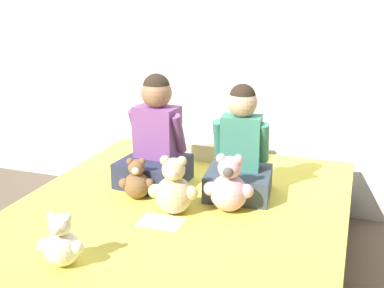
{
  "coord_description": "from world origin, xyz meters",
  "views": [
    {
      "loc": [
        0.82,
        -2.12,
        1.49
      ],
      "look_at": [
        0.0,
        0.21,
        0.71
      ],
      "focal_mm": 45.0,
      "sensor_mm": 36.0,
      "label": 1
    }
  ],
  "objects_px": {
    "bed": "(179,244)",
    "pillow_at_headboard": "(223,149)",
    "child_on_left": "(155,141)",
    "teddy_bear_held_by_left_child": "(137,181)",
    "sign_card": "(161,222)",
    "teddy_bear_at_foot_of_bed": "(62,243)",
    "child_on_right": "(240,153)",
    "teddy_bear_between_children": "(174,189)",
    "teddy_bear_held_by_right_child": "(229,187)"
  },
  "relations": [
    {
      "from": "child_on_right",
      "to": "teddy_bear_held_by_right_child",
      "type": "xyz_separation_m",
      "value": [
        0.0,
        -0.23,
        -0.11
      ]
    },
    {
      "from": "teddy_bear_between_children",
      "to": "sign_card",
      "type": "relative_size",
      "value": 1.43
    },
    {
      "from": "child_on_left",
      "to": "teddy_bear_at_foot_of_bed",
      "type": "bearing_deg",
      "value": -84.12
    },
    {
      "from": "bed",
      "to": "teddy_bear_at_foot_of_bed",
      "type": "distance_m",
      "value": 0.78
    },
    {
      "from": "bed",
      "to": "child_on_left",
      "type": "relative_size",
      "value": 3.2
    },
    {
      "from": "teddy_bear_held_by_left_child",
      "to": "pillow_at_headboard",
      "type": "height_order",
      "value": "teddy_bear_held_by_left_child"
    },
    {
      "from": "child_on_right",
      "to": "pillow_at_headboard",
      "type": "xyz_separation_m",
      "value": [
        -0.25,
        0.56,
        -0.18
      ]
    },
    {
      "from": "teddy_bear_held_by_right_child",
      "to": "teddy_bear_held_by_left_child",
      "type": "bearing_deg",
      "value": 171.97
    },
    {
      "from": "teddy_bear_between_children",
      "to": "pillow_at_headboard",
      "type": "bearing_deg",
      "value": 77.94
    },
    {
      "from": "teddy_bear_at_foot_of_bed",
      "to": "bed",
      "type": "bearing_deg",
      "value": 57.35
    },
    {
      "from": "child_on_right",
      "to": "teddy_bear_held_by_right_child",
      "type": "bearing_deg",
      "value": -95.32
    },
    {
      "from": "sign_card",
      "to": "bed",
      "type": "bearing_deg",
      "value": 84.51
    },
    {
      "from": "teddy_bear_at_foot_of_bed",
      "to": "sign_card",
      "type": "bearing_deg",
      "value": 52.08
    },
    {
      "from": "teddy_bear_held_by_right_child",
      "to": "teddy_bear_between_children",
      "type": "distance_m",
      "value": 0.28
    },
    {
      "from": "teddy_bear_between_children",
      "to": "pillow_at_headboard",
      "type": "distance_m",
      "value": 0.91
    },
    {
      "from": "child_on_left",
      "to": "teddy_bear_held_by_left_child",
      "type": "relative_size",
      "value": 2.78
    },
    {
      "from": "teddy_bear_held_by_left_child",
      "to": "sign_card",
      "type": "height_order",
      "value": "teddy_bear_held_by_left_child"
    },
    {
      "from": "teddy_bear_held_by_left_child",
      "to": "teddy_bear_between_children",
      "type": "relative_size",
      "value": 0.76
    },
    {
      "from": "teddy_bear_at_foot_of_bed",
      "to": "sign_card",
      "type": "relative_size",
      "value": 1.1
    },
    {
      "from": "child_on_right",
      "to": "pillow_at_headboard",
      "type": "distance_m",
      "value": 0.64
    },
    {
      "from": "child_on_left",
      "to": "teddy_bear_at_foot_of_bed",
      "type": "relative_size",
      "value": 2.74
    },
    {
      "from": "teddy_bear_held_by_left_child",
      "to": "teddy_bear_at_foot_of_bed",
      "type": "relative_size",
      "value": 0.98
    },
    {
      "from": "teddy_bear_held_by_right_child",
      "to": "pillow_at_headboard",
      "type": "relative_size",
      "value": 0.62
    },
    {
      "from": "pillow_at_headboard",
      "to": "child_on_left",
      "type": "bearing_deg",
      "value": -114.27
    },
    {
      "from": "bed",
      "to": "sign_card",
      "type": "distance_m",
      "value": 0.29
    },
    {
      "from": "pillow_at_headboard",
      "to": "teddy_bear_at_foot_of_bed",
      "type": "bearing_deg",
      "value": -99.3
    },
    {
      "from": "teddy_bear_held_by_left_child",
      "to": "teddy_bear_at_foot_of_bed",
      "type": "xyz_separation_m",
      "value": [
        0.0,
        -0.7,
        0.0
      ]
    },
    {
      "from": "teddy_bear_between_children",
      "to": "teddy_bear_held_by_right_child",
      "type": "bearing_deg",
      "value": 12.84
    },
    {
      "from": "teddy_bear_held_by_left_child",
      "to": "sign_card",
      "type": "relative_size",
      "value": 1.08
    },
    {
      "from": "child_on_left",
      "to": "teddy_bear_between_children",
      "type": "xyz_separation_m",
      "value": [
        0.25,
        -0.35,
        -0.12
      ]
    },
    {
      "from": "bed",
      "to": "child_on_right",
      "type": "xyz_separation_m",
      "value": [
        0.25,
        0.28,
        0.45
      ]
    },
    {
      "from": "teddy_bear_at_foot_of_bed",
      "to": "sign_card",
      "type": "height_order",
      "value": "teddy_bear_at_foot_of_bed"
    },
    {
      "from": "teddy_bear_held_by_left_child",
      "to": "pillow_at_headboard",
      "type": "xyz_separation_m",
      "value": [
        0.25,
        0.81,
        -0.04
      ]
    },
    {
      "from": "child_on_left",
      "to": "teddy_bear_held_by_left_child",
      "type": "height_order",
      "value": "child_on_left"
    },
    {
      "from": "teddy_bear_held_by_left_child",
      "to": "teddy_bear_held_by_right_child",
      "type": "height_order",
      "value": "teddy_bear_held_by_right_child"
    },
    {
      "from": "bed",
      "to": "teddy_bear_held_by_left_child",
      "type": "relative_size",
      "value": 8.9
    },
    {
      "from": "child_on_right",
      "to": "teddy_bear_at_foot_of_bed",
      "type": "bearing_deg",
      "value": -123.59
    },
    {
      "from": "pillow_at_headboard",
      "to": "sign_card",
      "type": "distance_m",
      "value": 1.03
    },
    {
      "from": "child_on_left",
      "to": "teddy_bear_between_children",
      "type": "distance_m",
      "value": 0.45
    },
    {
      "from": "child_on_left",
      "to": "child_on_right",
      "type": "distance_m",
      "value": 0.5
    },
    {
      "from": "child_on_right",
      "to": "sign_card",
      "type": "height_order",
      "value": "child_on_right"
    },
    {
      "from": "bed",
      "to": "pillow_at_headboard",
      "type": "distance_m",
      "value": 0.88
    },
    {
      "from": "child_on_left",
      "to": "teddy_bear_held_by_left_child",
      "type": "distance_m",
      "value": 0.3
    },
    {
      "from": "child_on_right",
      "to": "teddy_bear_at_foot_of_bed",
      "type": "relative_size",
      "value": 2.63
    },
    {
      "from": "bed",
      "to": "pillow_at_headboard",
      "type": "bearing_deg",
      "value": 90.0
    },
    {
      "from": "child_on_left",
      "to": "teddy_bear_held_by_left_child",
      "type": "bearing_deg",
      "value": -84.82
    },
    {
      "from": "teddy_bear_at_foot_of_bed",
      "to": "pillow_at_headboard",
      "type": "relative_size",
      "value": 0.48
    },
    {
      "from": "bed",
      "to": "teddy_bear_held_by_left_child",
      "type": "height_order",
      "value": "teddy_bear_held_by_left_child"
    },
    {
      "from": "teddy_bear_between_children",
      "to": "child_on_left",
      "type": "bearing_deg",
      "value": 113.19
    },
    {
      "from": "child_on_right",
      "to": "teddy_bear_at_foot_of_bed",
      "type": "xyz_separation_m",
      "value": [
        -0.5,
        -0.95,
        -0.14
      ]
    }
  ]
}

